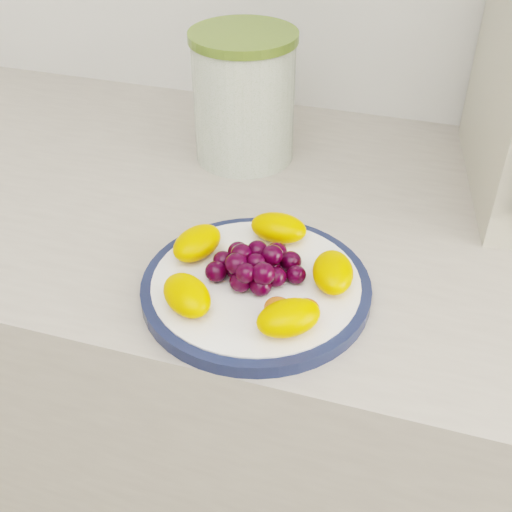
% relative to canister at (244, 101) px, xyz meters
% --- Properties ---
extents(counter, '(3.50, 0.60, 0.90)m').
position_rel_canister_xyz_m(counter, '(0.22, -0.11, -0.53)').
color(counter, '#AEA496').
rests_on(counter, floor).
extents(cabinet_face, '(3.48, 0.58, 0.84)m').
position_rel_canister_xyz_m(cabinet_face, '(0.22, -0.11, -0.56)').
color(cabinet_face, '#8B624C').
rests_on(cabinet_face, floor).
extents(plate_rim, '(0.24, 0.24, 0.01)m').
position_rel_canister_xyz_m(plate_rim, '(0.11, -0.29, -0.08)').
color(plate_rim, '#141D3D').
rests_on(plate_rim, counter).
extents(plate_face, '(0.22, 0.22, 0.02)m').
position_rel_canister_xyz_m(plate_face, '(0.11, -0.29, -0.07)').
color(plate_face, white).
rests_on(plate_face, counter).
extents(canister, '(0.17, 0.17, 0.17)m').
position_rel_canister_xyz_m(canister, '(0.00, 0.00, 0.00)').
color(canister, '#355A1A').
rests_on(canister, counter).
extents(canister_lid, '(0.18, 0.18, 0.01)m').
position_rel_canister_xyz_m(canister_lid, '(0.00, 0.00, 0.09)').
color(canister_lid, '#566D26').
rests_on(canister_lid, canister).
extents(fruit_plate, '(0.21, 0.20, 0.04)m').
position_rel_canister_xyz_m(fruit_plate, '(0.11, -0.29, -0.05)').
color(fruit_plate, '#FF9000').
rests_on(fruit_plate, plate_face).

